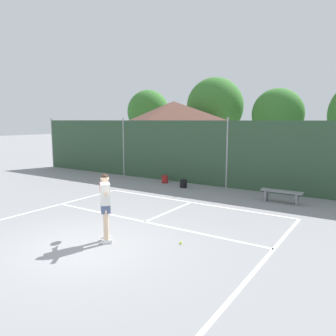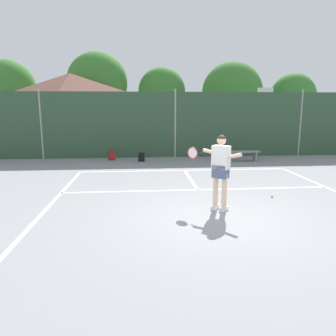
{
  "view_description": "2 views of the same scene",
  "coord_description": "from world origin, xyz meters",
  "px_view_note": "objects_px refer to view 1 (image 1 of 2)",
  "views": [
    {
      "loc": [
        6.2,
        -5.61,
        3.24
      ],
      "look_at": [
        -0.16,
        4.08,
        1.54
      ],
      "focal_mm": 35.0,
      "sensor_mm": 36.0,
      "label": 1
    },
    {
      "loc": [
        -1.72,
        -6.82,
        2.51
      ],
      "look_at": [
        -0.94,
        2.21,
        0.75
      ],
      "focal_mm": 33.85,
      "sensor_mm": 36.0,
      "label": 2
    }
  ],
  "objects_px": {
    "tennis_player": "(105,201)",
    "courtside_bench": "(282,194)",
    "backpack_black": "(183,184)",
    "backpack_red": "(165,179)",
    "tennis_ball": "(181,243)"
  },
  "relations": [
    {
      "from": "tennis_player",
      "to": "courtside_bench",
      "type": "distance_m",
      "value": 7.51
    },
    {
      "from": "tennis_player",
      "to": "backpack_black",
      "type": "bearing_deg",
      "value": 104.56
    },
    {
      "from": "backpack_black",
      "to": "courtside_bench",
      "type": "bearing_deg",
      "value": -4.18
    },
    {
      "from": "tennis_player",
      "to": "courtside_bench",
      "type": "relative_size",
      "value": 1.16
    },
    {
      "from": "tennis_player",
      "to": "backpack_red",
      "type": "xyz_separation_m",
      "value": [
        -3.29,
        7.75,
        -0.92
      ]
    },
    {
      "from": "tennis_ball",
      "to": "backpack_black",
      "type": "bearing_deg",
      "value": 120.09
    },
    {
      "from": "backpack_black",
      "to": "courtside_bench",
      "type": "relative_size",
      "value": 0.29
    },
    {
      "from": "backpack_black",
      "to": "tennis_ball",
      "type": "bearing_deg",
      "value": -59.91
    },
    {
      "from": "backpack_red",
      "to": "courtside_bench",
      "type": "xyz_separation_m",
      "value": [
        6.12,
        -0.83,
        0.17
      ]
    },
    {
      "from": "tennis_player",
      "to": "backpack_black",
      "type": "relative_size",
      "value": 4.01
    },
    {
      "from": "backpack_red",
      "to": "backpack_black",
      "type": "height_order",
      "value": "same"
    },
    {
      "from": "backpack_red",
      "to": "courtside_bench",
      "type": "relative_size",
      "value": 0.29
    },
    {
      "from": "backpack_red",
      "to": "backpack_black",
      "type": "distance_m",
      "value": 1.48
    },
    {
      "from": "backpack_red",
      "to": "tennis_player",
      "type": "bearing_deg",
      "value": -67.0
    },
    {
      "from": "tennis_ball",
      "to": "backpack_red",
      "type": "xyz_separation_m",
      "value": [
        -5.05,
        6.79,
        0.16
      ]
    }
  ]
}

